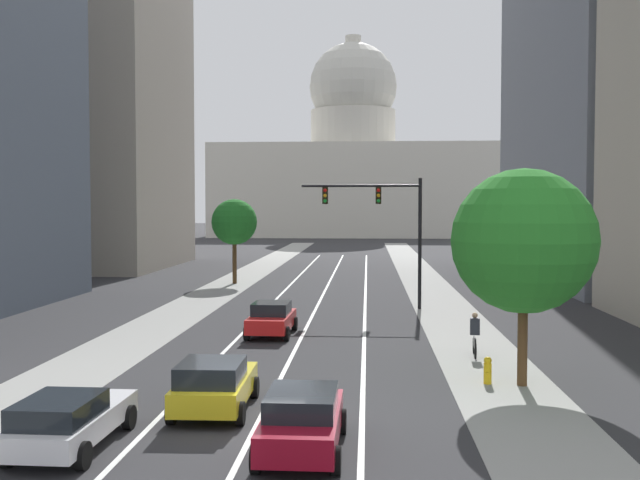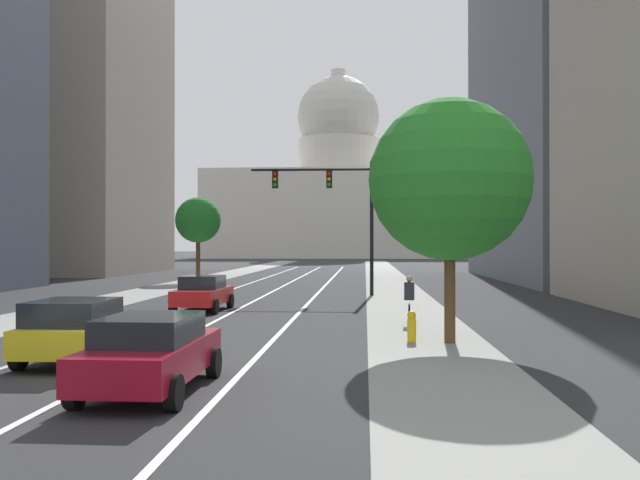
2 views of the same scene
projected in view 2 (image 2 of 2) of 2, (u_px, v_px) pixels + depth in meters
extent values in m
plane|color=#2B2B2D|center=(296.00, 280.00, 54.79)|extent=(400.00, 400.00, 0.00)
cube|color=gray|center=(189.00, 283.00, 50.28)|extent=(3.49, 130.00, 0.01)
cube|color=gray|center=(390.00, 284.00, 49.32)|extent=(3.49, 130.00, 0.01)
cube|color=white|center=(222.00, 293.00, 40.00)|extent=(0.16, 90.00, 0.01)
cube|color=white|center=(270.00, 293.00, 39.82)|extent=(0.16, 90.00, 0.01)
cube|color=white|center=(318.00, 293.00, 39.63)|extent=(0.16, 90.00, 0.01)
cube|color=#9E9384|center=(59.00, 93.00, 68.07)|extent=(17.40, 20.72, 35.76)
cube|color=beige|center=(338.00, 215.00, 142.70)|extent=(53.93, 22.14, 17.65)
cylinder|color=beige|center=(338.00, 156.00, 142.77)|extent=(16.54, 16.54, 6.94)
sphere|color=beige|center=(338.00, 117.00, 142.81)|extent=(17.04, 17.04, 17.04)
cylinder|color=beige|center=(338.00, 80.00, 142.85)|extent=(3.07, 3.07, 4.26)
cube|color=maroon|center=(152.00, 358.00, 13.28)|extent=(1.79, 4.39, 0.66)
cube|color=black|center=(150.00, 329.00, 13.17)|extent=(1.63, 2.29, 0.50)
cylinder|color=black|center=(134.00, 362.00, 14.82)|extent=(0.23, 0.64, 0.64)
cylinder|color=black|center=(214.00, 363.00, 14.69)|extent=(0.23, 0.64, 0.64)
cylinder|color=black|center=(75.00, 391.00, 11.86)|extent=(0.23, 0.64, 0.64)
cylinder|color=black|center=(174.00, 393.00, 11.73)|extent=(0.23, 0.64, 0.64)
cube|color=yellow|center=(84.00, 334.00, 16.91)|extent=(1.93, 4.28, 0.64)
cube|color=black|center=(73.00, 312.00, 16.24)|extent=(1.75, 2.15, 0.58)
cylinder|color=black|center=(71.00, 339.00, 18.40)|extent=(0.23, 0.64, 0.64)
cylinder|color=black|center=(139.00, 339.00, 18.31)|extent=(0.23, 0.64, 0.64)
cylinder|color=black|center=(19.00, 356.00, 15.51)|extent=(0.23, 0.64, 0.64)
cylinder|color=black|center=(99.00, 357.00, 15.42)|extent=(0.23, 0.64, 0.64)
cube|color=red|center=(203.00, 296.00, 29.34)|extent=(1.86, 4.17, 0.64)
cube|color=black|center=(203.00, 282.00, 29.29)|extent=(1.66, 1.97, 0.55)
cylinder|color=black|center=(192.00, 301.00, 30.82)|extent=(0.24, 0.65, 0.64)
cylinder|color=black|center=(230.00, 301.00, 30.65)|extent=(0.24, 0.65, 0.64)
cylinder|color=black|center=(173.00, 306.00, 28.03)|extent=(0.24, 0.65, 0.64)
cylinder|color=black|center=(215.00, 307.00, 27.86)|extent=(0.24, 0.65, 0.64)
cylinder|color=black|center=(372.00, 228.00, 37.99)|extent=(0.20, 0.20, 7.44)
cylinder|color=black|center=(311.00, 170.00, 38.23)|extent=(6.72, 0.14, 0.14)
cube|color=black|center=(329.00, 179.00, 38.16)|extent=(0.32, 0.28, 0.96)
sphere|color=red|center=(329.00, 174.00, 38.01)|extent=(0.20, 0.20, 0.20)
sphere|color=orange|center=(329.00, 179.00, 38.01)|extent=(0.20, 0.20, 0.20)
sphere|color=green|center=(329.00, 185.00, 38.01)|extent=(0.20, 0.20, 0.20)
cube|color=black|center=(275.00, 180.00, 38.35)|extent=(0.32, 0.28, 0.96)
sphere|color=red|center=(275.00, 174.00, 38.21)|extent=(0.20, 0.20, 0.20)
sphere|color=orange|center=(275.00, 179.00, 38.20)|extent=(0.20, 0.20, 0.20)
sphere|color=green|center=(275.00, 185.00, 38.20)|extent=(0.20, 0.20, 0.20)
cylinder|color=yellow|center=(412.00, 330.00, 20.03)|extent=(0.26, 0.26, 0.70)
sphere|color=yellow|center=(412.00, 315.00, 20.03)|extent=(0.26, 0.26, 0.26)
cylinder|color=yellow|center=(412.00, 330.00, 19.87)|extent=(0.10, 0.12, 0.10)
cylinder|color=black|center=(409.00, 316.00, 24.05)|extent=(0.10, 0.66, 0.66)
cylinder|color=black|center=(409.00, 313.00, 25.08)|extent=(0.10, 0.66, 0.66)
cube|color=black|center=(409.00, 309.00, 24.56)|extent=(0.14, 1.00, 0.36)
cube|color=#262833|center=(409.00, 291.00, 24.52)|extent=(0.38, 0.31, 0.64)
sphere|color=tan|center=(409.00, 279.00, 24.59)|extent=(0.22, 0.22, 0.22)
cylinder|color=#51381E|center=(198.00, 259.00, 51.98)|extent=(0.32, 0.32, 3.47)
sphere|color=#247928|center=(198.00, 220.00, 52.00)|extent=(3.44, 3.44, 3.44)
cylinder|color=#51381E|center=(450.00, 290.00, 19.81)|extent=(0.32, 0.32, 3.08)
sphere|color=#298128|center=(450.00, 180.00, 19.83)|extent=(4.69, 4.69, 4.69)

